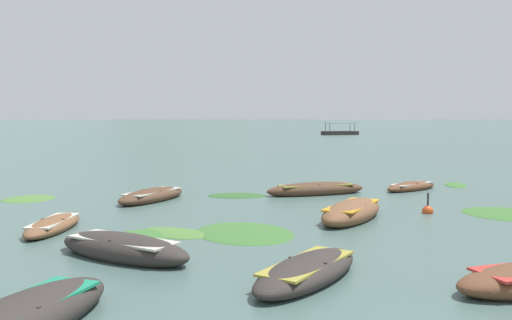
{
  "coord_description": "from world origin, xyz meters",
  "views": [
    {
      "loc": [
        -2.79,
        -4.15,
        3.34
      ],
      "look_at": [
        3.85,
        30.43,
        0.56
      ],
      "focal_mm": 37.68,
      "sensor_mm": 36.0,
      "label": 1
    }
  ],
  "objects_px": {
    "rowboat_0": "(123,248)",
    "rowboat_1": "(352,212)",
    "rowboat_4": "(307,271)",
    "rowboat_7": "(53,225)",
    "mooring_buoy": "(428,211)",
    "ferry_0": "(340,133)",
    "rowboat_2": "(152,196)",
    "rowboat_3": "(411,187)",
    "rowboat_8": "(316,190)"
  },
  "relations": [
    {
      "from": "rowboat_0",
      "to": "rowboat_1",
      "type": "relative_size",
      "value": 0.9
    },
    {
      "from": "rowboat_4",
      "to": "rowboat_1",
      "type": "bearing_deg",
      "value": 61.65
    },
    {
      "from": "rowboat_0",
      "to": "rowboat_7",
      "type": "bearing_deg",
      "value": 121.49
    },
    {
      "from": "rowboat_7",
      "to": "mooring_buoy",
      "type": "distance_m",
      "value": 12.38
    },
    {
      "from": "rowboat_0",
      "to": "rowboat_7",
      "type": "xyz_separation_m",
      "value": [
        -2.22,
        3.62,
        -0.08
      ]
    },
    {
      "from": "ferry_0",
      "to": "rowboat_2",
      "type": "bearing_deg",
      "value": -114.77
    },
    {
      "from": "rowboat_0",
      "to": "rowboat_3",
      "type": "distance_m",
      "value": 15.92
    },
    {
      "from": "rowboat_1",
      "to": "rowboat_2",
      "type": "height_order",
      "value": "rowboat_1"
    },
    {
      "from": "rowboat_0",
      "to": "rowboat_4",
      "type": "bearing_deg",
      "value": -33.58
    },
    {
      "from": "rowboat_1",
      "to": "ferry_0",
      "type": "bearing_deg",
      "value": 70.52
    },
    {
      "from": "rowboat_8",
      "to": "mooring_buoy",
      "type": "height_order",
      "value": "mooring_buoy"
    },
    {
      "from": "rowboat_3",
      "to": "rowboat_4",
      "type": "height_order",
      "value": "rowboat_4"
    },
    {
      "from": "rowboat_3",
      "to": "mooring_buoy",
      "type": "distance_m",
      "value": 6.21
    },
    {
      "from": "rowboat_8",
      "to": "mooring_buoy",
      "type": "xyz_separation_m",
      "value": [
        2.47,
        -5.18,
        -0.12
      ]
    },
    {
      "from": "rowboat_7",
      "to": "mooring_buoy",
      "type": "relative_size",
      "value": 4.17
    },
    {
      "from": "rowboat_2",
      "to": "ferry_0",
      "type": "xyz_separation_m",
      "value": [
        35.84,
        77.65,
        0.26
      ]
    },
    {
      "from": "mooring_buoy",
      "to": "rowboat_8",
      "type": "bearing_deg",
      "value": 115.49
    },
    {
      "from": "rowboat_2",
      "to": "rowboat_7",
      "type": "bearing_deg",
      "value": -118.45
    },
    {
      "from": "mooring_buoy",
      "to": "rowboat_0",
      "type": "bearing_deg",
      "value": -157.8
    },
    {
      "from": "rowboat_2",
      "to": "ferry_0",
      "type": "relative_size",
      "value": 0.53
    },
    {
      "from": "rowboat_2",
      "to": "rowboat_8",
      "type": "bearing_deg",
      "value": 3.22
    },
    {
      "from": "rowboat_8",
      "to": "rowboat_0",
      "type": "bearing_deg",
      "value": -129.47
    },
    {
      "from": "rowboat_0",
      "to": "rowboat_8",
      "type": "xyz_separation_m",
      "value": [
        7.68,
        9.33,
        -0.01
      ]
    },
    {
      "from": "rowboat_0",
      "to": "rowboat_4",
      "type": "relative_size",
      "value": 1.05
    },
    {
      "from": "rowboat_4",
      "to": "rowboat_7",
      "type": "xyz_separation_m",
      "value": [
        -6.04,
        6.16,
        -0.04
      ]
    },
    {
      "from": "rowboat_1",
      "to": "rowboat_4",
      "type": "distance_m",
      "value": 7.01
    },
    {
      "from": "rowboat_1",
      "to": "rowboat_2",
      "type": "relative_size",
      "value": 1.06
    },
    {
      "from": "rowboat_4",
      "to": "rowboat_8",
      "type": "xyz_separation_m",
      "value": [
        3.86,
        11.86,
        0.02
      ]
    },
    {
      "from": "rowboat_0",
      "to": "rowboat_8",
      "type": "height_order",
      "value": "rowboat_0"
    },
    {
      "from": "rowboat_1",
      "to": "mooring_buoy",
      "type": "xyz_separation_m",
      "value": [
        3.0,
        0.51,
        -0.15
      ]
    },
    {
      "from": "rowboat_4",
      "to": "rowboat_8",
      "type": "distance_m",
      "value": 12.48
    },
    {
      "from": "rowboat_2",
      "to": "rowboat_4",
      "type": "xyz_separation_m",
      "value": [
        3.17,
        -11.47,
        -0.0
      ]
    },
    {
      "from": "rowboat_0",
      "to": "rowboat_4",
      "type": "height_order",
      "value": "rowboat_0"
    },
    {
      "from": "rowboat_1",
      "to": "rowboat_7",
      "type": "distance_m",
      "value": 9.37
    },
    {
      "from": "rowboat_0",
      "to": "rowboat_2",
      "type": "distance_m",
      "value": 8.96
    },
    {
      "from": "rowboat_0",
      "to": "ferry_0",
      "type": "bearing_deg",
      "value": 67.14
    },
    {
      "from": "ferry_0",
      "to": "rowboat_4",
      "type": "bearing_deg",
      "value": -110.13
    },
    {
      "from": "ferry_0",
      "to": "rowboat_1",
      "type": "bearing_deg",
      "value": -109.48
    },
    {
      "from": "rowboat_1",
      "to": "rowboat_8",
      "type": "height_order",
      "value": "rowboat_1"
    },
    {
      "from": "rowboat_1",
      "to": "mooring_buoy",
      "type": "relative_size",
      "value": 5.01
    },
    {
      "from": "ferry_0",
      "to": "rowboat_0",
      "type": "bearing_deg",
      "value": -112.86
    },
    {
      "from": "rowboat_7",
      "to": "ferry_0",
      "type": "bearing_deg",
      "value": 64.98
    },
    {
      "from": "rowboat_4",
      "to": "ferry_0",
      "type": "bearing_deg",
      "value": 69.87
    },
    {
      "from": "rowboat_2",
      "to": "rowboat_4",
      "type": "bearing_deg",
      "value": -74.57
    },
    {
      "from": "mooring_buoy",
      "to": "rowboat_7",
      "type": "bearing_deg",
      "value": -177.59
    },
    {
      "from": "rowboat_7",
      "to": "mooring_buoy",
      "type": "height_order",
      "value": "mooring_buoy"
    },
    {
      "from": "rowboat_2",
      "to": "rowboat_4",
      "type": "distance_m",
      "value": 11.9
    },
    {
      "from": "mooring_buoy",
      "to": "rowboat_4",
      "type": "bearing_deg",
      "value": -133.44
    },
    {
      "from": "rowboat_7",
      "to": "mooring_buoy",
      "type": "xyz_separation_m",
      "value": [
        12.37,
        0.52,
        -0.06
      ]
    },
    {
      "from": "rowboat_0",
      "to": "mooring_buoy",
      "type": "xyz_separation_m",
      "value": [
        10.15,
        4.14,
        -0.14
      ]
    }
  ]
}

